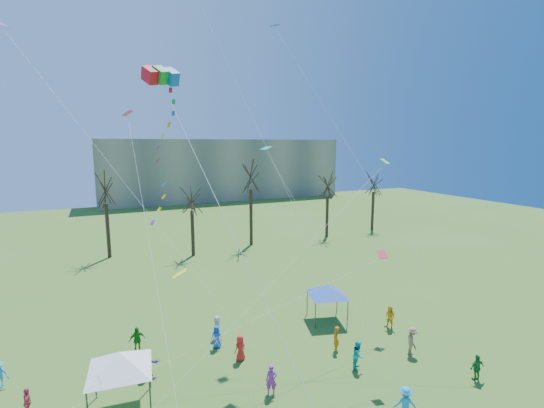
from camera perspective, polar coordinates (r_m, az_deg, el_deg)
name	(u,v)px	position (r m, az deg, el deg)	size (l,w,h in m)	color
distant_building	(223,169)	(98.77, -7.43, 5.25)	(60.00, 14.00, 15.00)	gray
bare_tree_row	(188,195)	(49.60, -12.58, 1.32)	(69.84, 9.00, 12.27)	black
big_box_kite	(169,158)	(18.91, -15.26, 6.73)	(2.96, 6.53, 18.97)	red
canopy_tent_white	(120,361)	(22.80, -21.98, -21.05)	(4.41, 4.41, 3.32)	#3F3F44
canopy_tent_blue	(327,290)	(31.14, 8.30, -12.68)	(3.81, 3.81, 2.97)	#3F3F44
festival_crowd	(246,371)	(24.26, -3.90, -23.79)	(26.86, 13.94, 1.86)	red
small_kites_aloft	(230,147)	(24.67, -6.34, 8.60)	(26.97, 16.92, 33.01)	#FF5B0D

